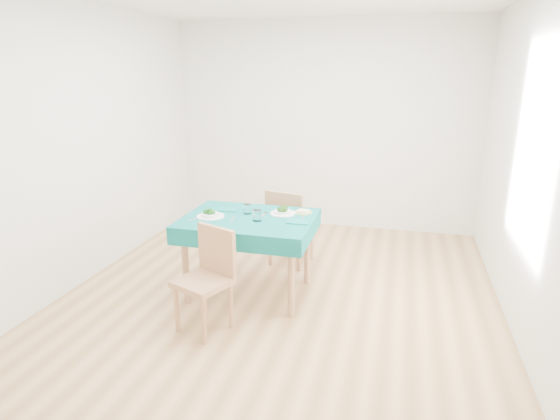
% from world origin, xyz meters
% --- Properties ---
extents(room_shell, '(4.02, 4.52, 2.73)m').
position_xyz_m(room_shell, '(0.00, 0.00, 1.35)').
color(room_shell, '#9F7242').
rests_on(room_shell, ground).
extents(table, '(1.19, 0.90, 0.76)m').
position_xyz_m(table, '(-0.30, -0.01, 0.38)').
color(table, '#08605D').
rests_on(table, ground).
extents(chair_near, '(0.52, 0.54, 0.97)m').
position_xyz_m(chair_near, '(-0.45, -0.75, 0.48)').
color(chair_near, '#A2714C').
rests_on(chair_near, ground).
extents(chair_far, '(0.52, 0.55, 1.07)m').
position_xyz_m(chair_far, '(-0.08, 0.81, 0.53)').
color(chair_far, '#A2714C').
rests_on(chair_far, ground).
extents(bowl_near, '(0.26, 0.26, 0.08)m').
position_xyz_m(bowl_near, '(-0.64, -0.09, 0.80)').
color(bowl_near, white).
rests_on(bowl_near, table).
extents(bowl_far, '(0.24, 0.24, 0.07)m').
position_xyz_m(bowl_far, '(-0.02, 0.17, 0.79)').
color(bowl_far, white).
rests_on(bowl_far, table).
extents(fork_near, '(0.07, 0.17, 0.00)m').
position_xyz_m(fork_near, '(-0.76, -0.18, 0.76)').
color(fork_near, silver).
rests_on(fork_near, table).
extents(knife_near, '(0.06, 0.20, 0.00)m').
position_xyz_m(knife_near, '(-0.42, -0.10, 0.76)').
color(knife_near, silver).
rests_on(knife_near, table).
extents(fork_far, '(0.03, 0.19, 0.00)m').
position_xyz_m(fork_far, '(-0.19, 0.09, 0.76)').
color(fork_far, silver).
rests_on(fork_far, table).
extents(knife_far, '(0.03, 0.20, 0.00)m').
position_xyz_m(knife_far, '(0.19, 0.09, 0.76)').
color(knife_far, silver).
rests_on(knife_far, table).
extents(napkin_near, '(0.18, 0.13, 0.01)m').
position_xyz_m(napkin_near, '(-0.56, 0.17, 0.76)').
color(napkin_near, '#0C6A66').
rests_on(napkin_near, table).
extents(napkin_far, '(0.20, 0.14, 0.01)m').
position_xyz_m(napkin_far, '(0.18, -0.04, 0.76)').
color(napkin_far, '#0C6A66').
rests_on(napkin_far, table).
extents(tumbler_center, '(0.07, 0.07, 0.09)m').
position_xyz_m(tumbler_center, '(-0.35, 0.10, 0.80)').
color(tumbler_center, white).
rests_on(tumbler_center, table).
extents(tumbler_side, '(0.08, 0.08, 0.10)m').
position_xyz_m(tumbler_side, '(-0.19, -0.08, 0.81)').
color(tumbler_side, white).
rests_on(tumbler_side, table).
extents(side_plate, '(0.18, 0.18, 0.01)m').
position_xyz_m(side_plate, '(0.16, 0.26, 0.76)').
color(side_plate, '#91BC5B').
rests_on(side_plate, table).
extents(bread_slice, '(0.13, 0.13, 0.02)m').
position_xyz_m(bread_slice, '(0.16, 0.26, 0.77)').
color(bread_slice, beige).
rests_on(bread_slice, side_plate).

